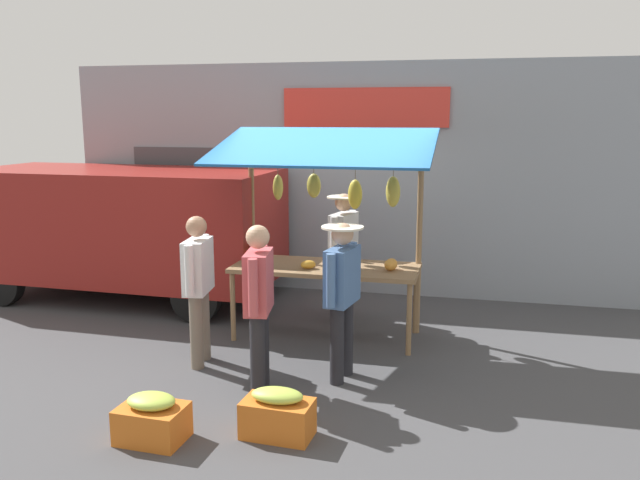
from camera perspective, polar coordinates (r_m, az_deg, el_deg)
ground_plane at (r=7.99m, az=0.51°, el=-8.43°), size 40.00×40.00×0.00m
street_backdrop at (r=9.75m, az=3.15°, el=5.32°), size 9.00×0.30×3.40m
market_stall at (r=7.66m, az=0.60°, el=2.56°), size 2.50×1.46×2.50m
vendor_with_sunhat at (r=8.43m, az=2.06°, el=-0.49°), size 0.43×0.69×1.66m
shopper_with_shopping_bag at (r=6.21m, az=-5.38°, el=-5.00°), size 0.30×0.69×1.64m
shopper_in_striped_shirt at (r=6.48m, az=1.95°, el=-4.28°), size 0.42×0.68×1.61m
shopper_in_grey_tee at (r=7.01m, az=-10.62°, el=-3.46°), size 0.28×0.69×1.61m
parked_van at (r=9.92m, az=-17.52°, el=1.55°), size 4.44×1.95×1.88m
produce_crate_near at (r=5.62m, az=-3.74°, el=-15.01°), size 0.60×0.37×0.42m
produce_crate_side at (r=5.72m, az=-14.50°, el=-14.96°), size 0.56×0.42×0.41m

